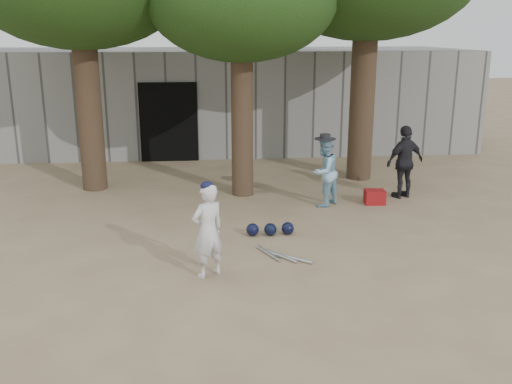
{
  "coord_description": "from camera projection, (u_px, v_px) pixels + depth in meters",
  "views": [
    {
      "loc": [
        -0.27,
        -8.16,
        3.56
      ],
      "look_at": [
        0.6,
        1.0,
        0.95
      ],
      "focal_mm": 40.0,
      "sensor_mm": 36.0,
      "label": 1
    }
  ],
  "objects": [
    {
      "name": "red_bag",
      "position": [
        375.0,
        197.0,
        12.12
      ],
      "size": [
        0.44,
        0.35,
        0.3
      ],
      "primitive_type": "cube",
      "rotation": [
        0.0,
        0.0,
        -0.07
      ],
      "color": "maroon",
      "rests_on": "ground"
    },
    {
      "name": "ground",
      "position": [
        224.0,
        270.0,
        8.81
      ],
      "size": [
        70.0,
        70.0,
        0.0
      ],
      "primitive_type": "plane",
      "color": "#937C5E",
      "rests_on": "ground"
    },
    {
      "name": "spectator_blue",
      "position": [
        324.0,
        172.0,
        11.86
      ],
      "size": [
        0.89,
        0.89,
        1.45
      ],
      "primitive_type": "imported",
      "rotation": [
        0.0,
        0.0,
        3.92
      ],
      "color": "#87B9D1",
      "rests_on": "ground"
    },
    {
      "name": "boy_player",
      "position": [
        208.0,
        231.0,
        8.41
      ],
      "size": [
        0.62,
        0.56,
        1.43
      ],
      "primitive_type": "imported",
      "rotation": [
        0.0,
        0.0,
        3.69
      ],
      "color": "silver",
      "rests_on": "ground"
    },
    {
      "name": "back_building",
      "position": [
        210.0,
        97.0,
        18.3
      ],
      "size": [
        16.0,
        5.24,
        3.0
      ],
      "color": "gray",
      "rests_on": "ground"
    },
    {
      "name": "spectator_dark",
      "position": [
        405.0,
        162.0,
        12.43
      ],
      "size": [
        1.02,
        0.69,
        1.6
      ],
      "primitive_type": "imported",
      "rotation": [
        0.0,
        0.0,
        3.49
      ],
      "color": "black",
      "rests_on": "ground"
    },
    {
      "name": "helmet_row",
      "position": [
        270.0,
        229.0,
        10.27
      ],
      "size": [
        0.87,
        0.26,
        0.23
      ],
      "color": "black",
      "rests_on": "ground"
    },
    {
      "name": "bat_pile",
      "position": [
        281.0,
        256.0,
        9.28
      ],
      "size": [
        0.84,
        0.82,
        0.06
      ],
      "color": "#B6B6BD",
      "rests_on": "ground"
    }
  ]
}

